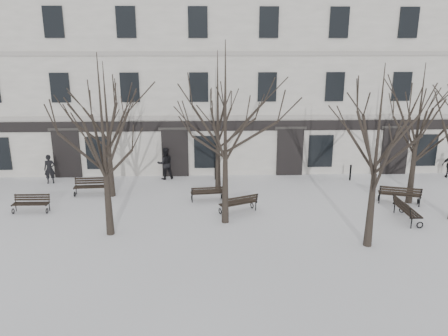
{
  "coord_description": "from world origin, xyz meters",
  "views": [
    {
      "loc": [
        -1.44,
        -17.82,
        7.92
      ],
      "look_at": [
        -0.71,
        3.0,
        1.9
      ],
      "focal_mm": 35.0,
      "sensor_mm": 36.0,
      "label": 1
    }
  ],
  "objects_px": {
    "bench_0": "(31,203)",
    "bench_1": "(239,203)",
    "bench_2": "(399,194)",
    "bench_4": "(207,193)",
    "tree_0": "(102,125)",
    "bench_3": "(92,186)",
    "tree_1": "(225,113)",
    "bench_5": "(406,209)",
    "tree_2": "(378,136)"
  },
  "relations": [
    {
      "from": "bench_0",
      "to": "bench_3",
      "type": "relative_size",
      "value": 0.91
    },
    {
      "from": "tree_0",
      "to": "tree_2",
      "type": "bearing_deg",
      "value": -7.87
    },
    {
      "from": "tree_1",
      "to": "tree_2",
      "type": "height_order",
      "value": "tree_1"
    },
    {
      "from": "bench_3",
      "to": "bench_5",
      "type": "height_order",
      "value": "bench_5"
    },
    {
      "from": "tree_1",
      "to": "bench_0",
      "type": "xyz_separation_m",
      "value": [
        -9.32,
        1.59,
        -4.55
      ]
    },
    {
      "from": "bench_1",
      "to": "bench_4",
      "type": "relative_size",
      "value": 1.13
    },
    {
      "from": "tree_2",
      "to": "bench_0",
      "type": "height_order",
      "value": "tree_2"
    },
    {
      "from": "tree_2",
      "to": "bench_1",
      "type": "relative_size",
      "value": 3.73
    },
    {
      "from": "bench_0",
      "to": "bench_1",
      "type": "distance_m",
      "value": 10.03
    },
    {
      "from": "bench_4",
      "to": "bench_3",
      "type": "bearing_deg",
      "value": -17.42
    },
    {
      "from": "tree_0",
      "to": "bench_2",
      "type": "xyz_separation_m",
      "value": [
        13.85,
        3.09,
        -4.18
      ]
    },
    {
      "from": "tree_2",
      "to": "bench_3",
      "type": "distance_m",
      "value": 14.84
    },
    {
      "from": "bench_2",
      "to": "bench_4",
      "type": "distance_m",
      "value": 9.75
    },
    {
      "from": "tree_0",
      "to": "bench_5",
      "type": "height_order",
      "value": "tree_0"
    },
    {
      "from": "tree_0",
      "to": "tree_1",
      "type": "relative_size",
      "value": 0.94
    },
    {
      "from": "tree_2",
      "to": "bench_0",
      "type": "xyz_separation_m",
      "value": [
        -14.99,
        4.17,
        -4.04
      ]
    },
    {
      "from": "tree_1",
      "to": "bench_4",
      "type": "height_order",
      "value": "tree_1"
    },
    {
      "from": "tree_0",
      "to": "bench_5",
      "type": "distance_m",
      "value": 13.96
    },
    {
      "from": "bench_2",
      "to": "tree_1",
      "type": "bearing_deg",
      "value": 29.69
    },
    {
      "from": "bench_3",
      "to": "tree_2",
      "type": "bearing_deg",
      "value": -30.59
    },
    {
      "from": "bench_2",
      "to": "bench_4",
      "type": "bearing_deg",
      "value": 12.34
    },
    {
      "from": "tree_0",
      "to": "bench_4",
      "type": "height_order",
      "value": "tree_0"
    },
    {
      "from": "tree_2",
      "to": "bench_5",
      "type": "distance_m",
      "value": 5.39
    },
    {
      "from": "bench_2",
      "to": "bench_3",
      "type": "bearing_deg",
      "value": 9.96
    },
    {
      "from": "tree_2",
      "to": "bench_3",
      "type": "bearing_deg",
      "value": 152.64
    },
    {
      "from": "bench_2",
      "to": "bench_5",
      "type": "distance_m",
      "value": 2.13
    },
    {
      "from": "tree_0",
      "to": "bench_5",
      "type": "relative_size",
      "value": 3.89
    },
    {
      "from": "bench_1",
      "to": "bench_4",
      "type": "xyz_separation_m",
      "value": [
        -1.53,
        1.68,
        -0.05
      ]
    },
    {
      "from": "bench_5",
      "to": "bench_1",
      "type": "bearing_deg",
      "value": 81.29
    },
    {
      "from": "tree_0",
      "to": "bench_3",
      "type": "distance_m",
      "value": 6.93
    },
    {
      "from": "tree_0",
      "to": "bench_0",
      "type": "relative_size",
      "value": 4.42
    },
    {
      "from": "tree_2",
      "to": "tree_1",
      "type": "bearing_deg",
      "value": 155.49
    },
    {
      "from": "tree_1",
      "to": "bench_5",
      "type": "distance_m",
      "value": 9.44
    },
    {
      "from": "tree_0",
      "to": "bench_5",
      "type": "xyz_separation_m",
      "value": [
        13.28,
        1.04,
        -4.2
      ]
    },
    {
      "from": "bench_1",
      "to": "bench_3",
      "type": "xyz_separation_m",
      "value": [
        -7.72,
        2.87,
        -0.0
      ]
    },
    {
      "from": "bench_2",
      "to": "bench_5",
      "type": "xyz_separation_m",
      "value": [
        -0.58,
        -2.05,
        -0.02
      ]
    },
    {
      "from": "bench_1",
      "to": "tree_2",
      "type": "bearing_deg",
      "value": 119.2
    },
    {
      "from": "bench_0",
      "to": "bench_4",
      "type": "bearing_deg",
      "value": 8.53
    },
    {
      "from": "bench_5",
      "to": "tree_2",
      "type": "bearing_deg",
      "value": 133.61
    },
    {
      "from": "tree_0",
      "to": "bench_1",
      "type": "distance_m",
      "value": 7.4
    },
    {
      "from": "tree_2",
      "to": "bench_5",
      "type": "bearing_deg",
      "value": 43.47
    },
    {
      "from": "tree_1",
      "to": "tree_2",
      "type": "relative_size",
      "value": 1.11
    },
    {
      "from": "bench_4",
      "to": "bench_5",
      "type": "relative_size",
      "value": 0.88
    },
    {
      "from": "tree_0",
      "to": "bench_4",
      "type": "bearing_deg",
      "value": 43.36
    },
    {
      "from": "tree_0",
      "to": "tree_1",
      "type": "height_order",
      "value": "tree_1"
    },
    {
      "from": "tree_0",
      "to": "tree_2",
      "type": "height_order",
      "value": "tree_0"
    },
    {
      "from": "tree_1",
      "to": "bench_1",
      "type": "xyz_separation_m",
      "value": [
        0.69,
        1.11,
        -4.51
      ]
    },
    {
      "from": "tree_0",
      "to": "bench_3",
      "type": "xyz_separation_m",
      "value": [
        -2.06,
        5.1,
        -4.22
      ]
    },
    {
      "from": "bench_0",
      "to": "bench_5",
      "type": "xyz_separation_m",
      "value": [
        17.63,
        -1.66,
        0.06
      ]
    },
    {
      "from": "bench_0",
      "to": "bench_4",
      "type": "relative_size",
      "value": 1.0
    }
  ]
}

